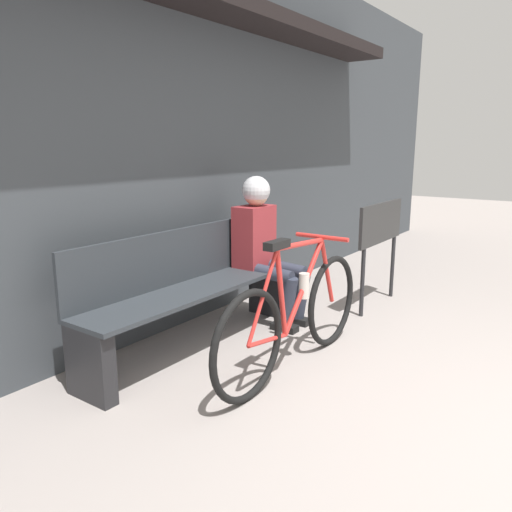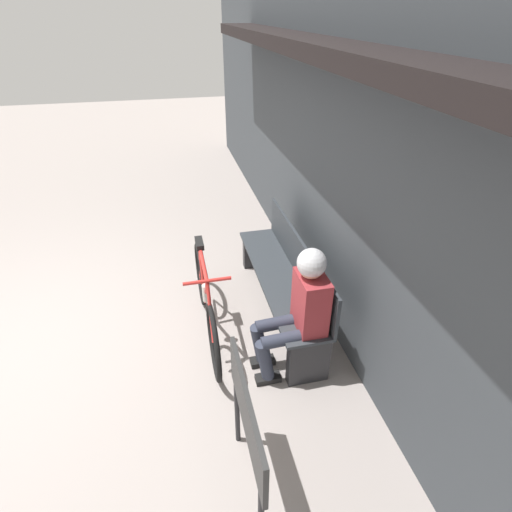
{
  "view_description": "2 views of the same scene",
  "coord_description": "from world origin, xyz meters",
  "px_view_note": "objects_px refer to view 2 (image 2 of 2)",
  "views": [
    {
      "loc": [
        -2.55,
        -0.05,
        1.47
      ],
      "look_at": [
        0.27,
        1.95,
        0.69
      ],
      "focal_mm": 35.0,
      "sensor_mm": 36.0,
      "label": 1
    },
    {
      "loc": [
        3.15,
        1.33,
        2.76
      ],
      "look_at": [
        0.01,
        2.05,
        0.74
      ],
      "focal_mm": 28.0,
      "sensor_mm": 36.0,
      "label": 2
    }
  ],
  "objects_px": {
    "park_bench_near": "(284,278)",
    "bicycle": "(206,301)",
    "person_seated": "(300,305)",
    "signboard": "(247,420)"
  },
  "relations": [
    {
      "from": "park_bench_near",
      "to": "bicycle",
      "type": "xyz_separation_m",
      "value": [
        0.12,
        -0.81,
        -0.05
      ]
    },
    {
      "from": "bicycle",
      "to": "person_seated",
      "type": "relative_size",
      "value": 1.41
    },
    {
      "from": "bicycle",
      "to": "signboard",
      "type": "bearing_deg",
      "value": 2.42
    },
    {
      "from": "signboard",
      "to": "park_bench_near",
      "type": "bearing_deg",
      "value": 156.46
    },
    {
      "from": "park_bench_near",
      "to": "bicycle",
      "type": "bearing_deg",
      "value": -81.35
    },
    {
      "from": "person_seated",
      "to": "park_bench_near",
      "type": "bearing_deg",
      "value": 171.8
    },
    {
      "from": "person_seated",
      "to": "signboard",
      "type": "height_order",
      "value": "person_seated"
    },
    {
      "from": "person_seated",
      "to": "signboard",
      "type": "xyz_separation_m",
      "value": [
        0.95,
        -0.64,
        0.01
      ]
    },
    {
      "from": "bicycle",
      "to": "person_seated",
      "type": "bearing_deg",
      "value": 47.54
    },
    {
      "from": "park_bench_near",
      "to": "bicycle",
      "type": "distance_m",
      "value": 0.82
    }
  ]
}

